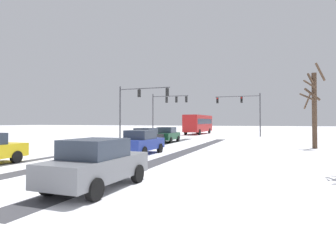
# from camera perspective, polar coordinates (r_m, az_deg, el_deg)

# --- Properties ---
(wheel_track_left_lane) EXTENTS (1.11, 30.71, 0.01)m
(wheel_track_left_lane) POSITION_cam_1_polar(r_m,az_deg,el_deg) (22.27, -6.64, -6.91)
(wheel_track_left_lane) COLOR #424247
(wheel_track_left_lane) RESTS_ON ground
(wheel_track_right_lane) EXTENTS (1.12, 30.71, 0.01)m
(wheel_track_right_lane) POSITION_cam_1_polar(r_m,az_deg,el_deg) (20.73, 3.74, -7.33)
(wheel_track_right_lane) COLOR #424247
(wheel_track_right_lane) RESTS_ON ground
(wheel_track_center) EXTENTS (0.71, 30.71, 0.01)m
(wheel_track_center) POSITION_cam_1_polar(r_m,az_deg,el_deg) (23.59, -12.44, -6.57)
(wheel_track_center) COLOR #424247
(wheel_track_center) RESTS_ON ground
(sidewalk_kerb_right) EXTENTS (4.00, 30.71, 0.12)m
(sidewalk_kerb_right) POSITION_cam_1_polar(r_m,az_deg,el_deg) (18.49, 19.87, -7.81)
(sidewalk_kerb_right) COLOR white
(sidewalk_kerb_right) RESTS_ON ground
(traffic_signal_far_right) EXTENTS (6.79, 0.40, 6.50)m
(traffic_signal_far_right) POSITION_cam_1_polar(r_m,az_deg,el_deg) (43.96, 15.18, 1.98)
(traffic_signal_far_right) COLOR #47474C
(traffic_signal_far_right) RESTS_ON ground
(traffic_signal_near_left) EXTENTS (6.59, 0.48, 6.50)m
(traffic_signal_near_left) POSITION_cam_1_polar(r_m,az_deg,el_deg) (33.31, -6.36, 2.97)
(traffic_signal_near_left) COLOR #47474C
(traffic_signal_near_left) RESTS_ON ground
(traffic_signal_far_left) EXTENTS (5.71, 0.56, 6.50)m
(traffic_signal_far_left) POSITION_cam_1_polar(r_m,az_deg,el_deg) (42.63, -0.26, 2.18)
(traffic_signal_far_left) COLOR #47474C
(traffic_signal_far_left) RESTS_ON ground
(car_dark_green_lead) EXTENTS (1.90, 4.13, 1.62)m
(car_dark_green_lead) POSITION_cam_1_polar(r_m,az_deg,el_deg) (29.90, -0.19, -3.93)
(car_dark_green_lead) COLOR #194C2D
(car_dark_green_lead) RESTS_ON ground
(car_black_second) EXTENTS (1.97, 4.17, 1.62)m
(car_black_second) POSITION_cam_1_polar(r_m,az_deg,el_deg) (25.76, -4.42, -4.34)
(car_black_second) COLOR black
(car_black_second) RESTS_ON ground
(car_blue_third) EXTENTS (1.91, 4.14, 1.62)m
(car_blue_third) POSITION_cam_1_polar(r_m,az_deg,el_deg) (19.09, -5.48, -5.40)
(car_blue_third) COLOR #233899
(car_blue_third) RESTS_ON ground
(car_grey_fifth) EXTENTS (1.88, 4.12, 1.62)m
(car_grey_fifth) POSITION_cam_1_polar(r_m,az_deg,el_deg) (9.53, -14.30, -9.47)
(car_grey_fifth) COLOR slate
(car_grey_fifth) RESTS_ON ground
(bus_oncoming) EXTENTS (2.86, 11.05, 3.38)m
(bus_oncoming) POSITION_cam_1_polar(r_m,az_deg,el_deg) (50.63, 6.24, -1.53)
(bus_oncoming) COLOR #B21E1E
(bus_oncoming) RESTS_ON ground
(bare_tree_sidewalk_mid) EXTENTS (1.98, 1.93, 6.92)m
(bare_tree_sidewalk_mid) POSITION_cam_1_polar(r_m,az_deg,el_deg) (25.86, 27.61, 1.75)
(bare_tree_sidewalk_mid) COLOR #4C3828
(bare_tree_sidewalk_mid) RESTS_ON ground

